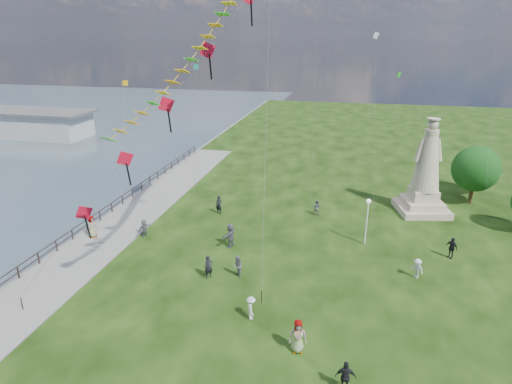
% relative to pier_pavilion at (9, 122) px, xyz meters
% --- Properties ---
extents(waterfront, '(200.00, 200.00, 1.51)m').
position_rel_pier_pavilion_xyz_m(waterfront, '(36.76, -33.01, -1.90)').
color(waterfront, '#394B55').
rests_on(waterfront, ground).
extents(pier_pavilion, '(30.00, 8.00, 4.40)m').
position_rel_pier_pavilion_xyz_m(pier_pavilion, '(0.00, 0.00, 0.00)').
color(pier_pavilion, '#A0A09B').
rests_on(pier_pavilion, ground).
extents(statue, '(5.24, 5.24, 8.89)m').
position_rel_pier_pavilion_xyz_m(statue, '(64.14, -21.21, 1.52)').
color(statue, tan).
rests_on(statue, ground).
extents(lamppost, '(0.36, 0.36, 3.89)m').
position_rel_pier_pavilion_xyz_m(lamppost, '(58.87, -29.32, 0.97)').
color(lamppost, silver).
rests_on(lamppost, ground).
extents(tree_row, '(7.09, 12.70, 5.81)m').
position_rel_pier_pavilion_xyz_m(tree_row, '(70.10, -18.08, 1.44)').
color(tree_row, '#382314').
rests_on(tree_row, ground).
extents(person_0, '(0.73, 0.72, 1.69)m').
position_rel_pier_pavilion_xyz_m(person_0, '(48.33, -36.91, -0.99)').
color(person_0, black).
rests_on(person_0, ground).
extents(person_1, '(0.80, 0.90, 1.58)m').
position_rel_pier_pavilion_xyz_m(person_1, '(50.23, -36.33, -1.05)').
color(person_1, '#595960').
rests_on(person_1, ground).
extents(person_2, '(0.83, 1.06, 1.45)m').
position_rel_pier_pavilion_xyz_m(person_2, '(52.22, -40.64, -1.11)').
color(person_2, silver).
rests_on(person_2, ground).
extents(person_3, '(1.01, 0.57, 1.68)m').
position_rel_pier_pavilion_xyz_m(person_3, '(57.80, -45.00, -1.00)').
color(person_3, black).
rests_on(person_3, ground).
extents(person_4, '(1.04, 0.77, 1.92)m').
position_rel_pier_pavilion_xyz_m(person_4, '(55.26, -42.82, -0.88)').
color(person_4, '#595960').
rests_on(person_4, ground).
extents(person_5, '(1.05, 1.55, 1.54)m').
position_rel_pier_pavilion_xyz_m(person_5, '(41.06, -31.95, -1.07)').
color(person_5, '#595960').
rests_on(person_5, ground).
extents(person_6, '(0.71, 0.53, 1.76)m').
position_rel_pier_pavilion_xyz_m(person_6, '(45.60, -25.93, -0.96)').
color(person_6, black).
rests_on(person_6, ground).
extents(person_7, '(0.79, 0.59, 1.44)m').
position_rel_pier_pavilion_xyz_m(person_7, '(54.51, -24.13, -1.12)').
color(person_7, '#595960').
rests_on(person_7, ground).
extents(person_8, '(1.03, 0.96, 1.44)m').
position_rel_pier_pavilion_xyz_m(person_8, '(62.28, -33.71, -1.12)').
color(person_8, silver).
rests_on(person_8, ground).
extents(person_9, '(1.03, 1.05, 1.66)m').
position_rel_pier_pavilion_xyz_m(person_9, '(65.13, -30.14, -1.01)').
color(person_9, black).
rests_on(person_9, ground).
extents(person_10, '(0.69, 0.99, 1.87)m').
position_rel_pier_pavilion_xyz_m(person_10, '(37.00, -33.15, -0.91)').
color(person_10, '#595960').
rests_on(person_10, ground).
extents(person_11, '(1.16, 1.93, 1.94)m').
position_rel_pier_pavilion_xyz_m(person_11, '(48.48, -32.05, -0.87)').
color(person_11, '#595960').
rests_on(person_11, ground).
extents(red_kite_train, '(12.53, 9.35, 18.49)m').
position_rel_pier_pavilion_xyz_m(red_kite_train, '(46.02, -37.42, 9.57)').
color(red_kite_train, black).
rests_on(red_kite_train, ground).
extents(small_kites, '(32.88, 19.84, 31.10)m').
position_rel_pier_pavilion_xyz_m(small_kites, '(54.44, -18.66, 12.66)').
color(small_kites, teal).
rests_on(small_kites, ground).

